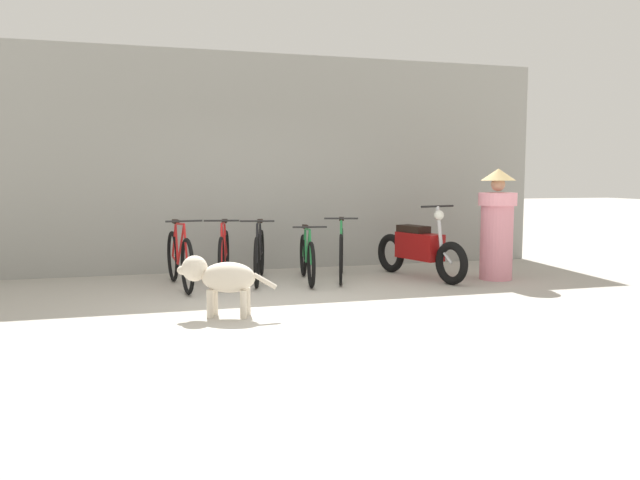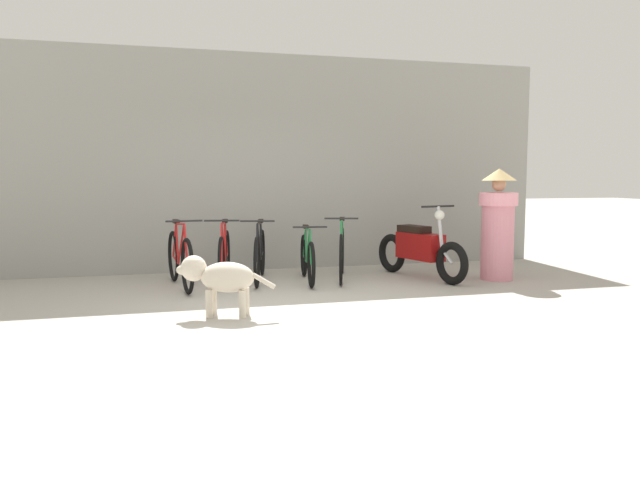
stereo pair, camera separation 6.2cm
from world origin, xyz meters
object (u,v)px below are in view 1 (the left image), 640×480
at_px(bicycle_0, 180,259).
at_px(bicycle_2, 259,255).
at_px(motorcycle, 419,249).
at_px(stray_dog, 220,277).
at_px(person_in_robes, 497,223).
at_px(bicycle_3, 307,258).
at_px(bicycle_1, 224,257).
at_px(bicycle_4, 341,253).

height_order(bicycle_0, bicycle_2, bicycle_0).
height_order(bicycle_0, motorcycle, motorcycle).
bearing_deg(stray_dog, person_in_robes, -140.20).
relative_size(bicycle_3, person_in_robes, 1.03).
relative_size(bicycle_1, motorcycle, 0.87).
distance_m(bicycle_1, person_in_robes, 3.87).
height_order(bicycle_2, bicycle_3, bicycle_2).
distance_m(bicycle_2, motorcycle, 2.30).
distance_m(bicycle_0, bicycle_2, 1.12).
relative_size(bicycle_0, motorcycle, 0.94).
bearing_deg(stray_dog, bicycle_1, -76.41).
xyz_separation_m(bicycle_1, motorcycle, (2.77, -0.33, 0.05)).
xyz_separation_m(bicycle_1, bicycle_3, (1.13, -0.18, -0.04)).
xyz_separation_m(bicycle_0, bicycle_3, (1.74, -0.00, -0.05)).
height_order(bicycle_1, bicycle_4, bicycle_4).
bearing_deg(bicycle_2, person_in_robes, 90.83).
bearing_deg(bicycle_4, bicycle_0, -70.12).
distance_m(bicycle_2, stray_dog, 2.23).
bearing_deg(motorcycle, bicycle_1, -112.36).
height_order(bicycle_3, person_in_robes, person_in_robes).
distance_m(bicycle_3, motorcycle, 1.65).
bearing_deg(bicycle_2, stray_dog, -7.01).
bearing_deg(motorcycle, bicycle_3, -110.89).
distance_m(bicycle_2, person_in_robes, 3.39).
bearing_deg(bicycle_4, stray_dog, -26.91).
xyz_separation_m(bicycle_2, bicycle_4, (1.15, -0.16, 0.01)).
relative_size(bicycle_1, bicycle_3, 1.01).
relative_size(bicycle_2, motorcycle, 0.93).
relative_size(bicycle_2, stray_dog, 1.71).
relative_size(bicycle_0, bicycle_4, 1.07).
bearing_deg(stray_dog, bicycle_0, -58.77).
relative_size(bicycle_0, bicycle_1, 1.08).
bearing_deg(stray_dog, bicycle_2, -89.05).
distance_m(bicycle_4, motorcycle, 1.14).
height_order(bicycle_4, person_in_robes, person_in_robes).
xyz_separation_m(bicycle_1, stray_dog, (-0.30, -2.04, 0.05)).
relative_size(bicycle_1, person_in_robes, 1.04).
distance_m(bicycle_0, bicycle_4, 2.26).
height_order(bicycle_0, person_in_robes, person_in_robes).
height_order(bicycle_1, stray_dog, bicycle_1).
bearing_deg(bicycle_1, bicycle_2, 105.77).
height_order(bicycle_4, motorcycle, motorcycle).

